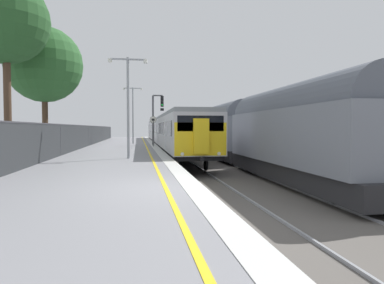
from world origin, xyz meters
name	(u,v)px	position (x,y,z in m)	size (l,w,h in m)	color
ground	(273,207)	(2.64, 0.00, -0.61)	(17.40, 110.00, 1.21)	gray
commuter_train_at_platform	(167,131)	(2.10, 29.02, 1.27)	(2.83, 41.86, 3.81)	#B7B7BC
freight_train_adjacent_track	(207,129)	(6.10, 26.92, 1.47)	(2.60, 55.10, 4.53)	#232326
signal_gantry	(156,114)	(0.63, 23.81, 2.95)	(1.10, 0.24, 4.70)	#47474C
speed_limit_sign	(153,127)	(0.25, 21.24, 1.67)	(0.59, 0.08, 2.61)	#59595B
platform_lamp_mid	(128,99)	(-1.56, 9.31, 3.11)	(2.00, 0.20, 5.23)	#93999E
platform_lamp_far	(133,111)	(-1.56, 27.32, 3.40)	(2.00, 0.20, 5.77)	#93999E
background_tree_left	(44,67)	(-6.94, 14.45, 5.45)	(4.77, 4.77, 8.00)	#473323
background_tree_centre	(4,24)	(-7.79, 10.15, 6.89)	(4.34, 4.34, 9.26)	#473323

